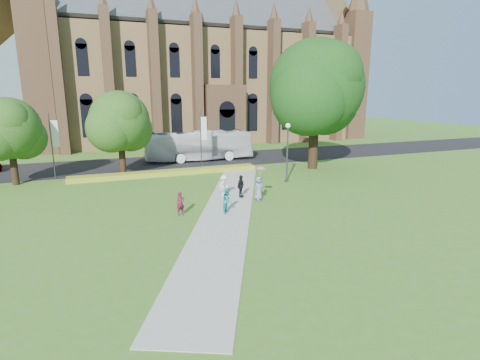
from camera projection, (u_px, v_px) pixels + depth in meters
name	position (u px, v px, depth m)	size (l,w,h in m)	color
ground	(233.00, 212.00, 25.15)	(160.00, 160.00, 0.00)	#476F21
road	(174.00, 162.00, 43.31)	(160.00, 10.00, 0.02)	black
footpath	(228.00, 207.00, 26.05)	(3.20, 30.00, 0.04)	#B2B2A8
flower_hedge	(167.00, 173.00, 36.38)	(18.00, 1.40, 0.45)	gold
cathedral	(207.00, 61.00, 61.83)	(52.60, 18.25, 28.00)	brown
streetlamp	(287.00, 145.00, 32.95)	(0.44, 0.44, 5.24)	#38383D
large_tree	(316.00, 87.00, 37.83)	(9.60, 9.60, 13.20)	#332114
street_tree_0	(9.00, 129.00, 31.49)	(5.20, 5.20, 7.50)	#332114
street_tree_1	(120.00, 121.00, 35.03)	(5.60, 5.60, 8.05)	#332114
banner_pole_0	(202.00, 136.00, 38.93)	(0.70, 0.10, 6.00)	#38383D
banner_pole_1	(53.00, 143.00, 34.01)	(0.70, 0.10, 6.00)	#38383D
tour_coach	(199.00, 146.00, 44.03)	(2.95, 12.62, 3.51)	silver
pedestrian_0	(180.00, 204.00, 24.18)	(0.56, 0.37, 1.53)	#59142A
pedestrian_1	(227.00, 201.00, 24.66)	(0.80, 0.62, 1.64)	#197E80
pedestrian_2	(224.00, 186.00, 28.65)	(1.06, 0.61, 1.64)	white
pedestrian_3	(241.00, 186.00, 28.33)	(1.00, 0.42, 1.70)	black
pedestrian_4	(259.00, 188.00, 27.63)	(0.86, 0.56, 1.76)	slate
parasol	(261.00, 172.00, 27.52)	(0.73, 0.73, 0.64)	#D093B1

